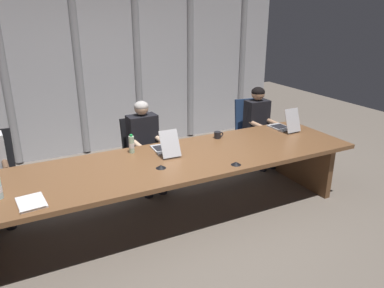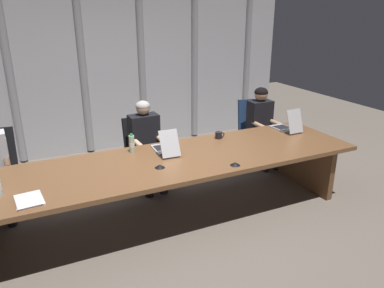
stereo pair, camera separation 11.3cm
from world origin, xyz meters
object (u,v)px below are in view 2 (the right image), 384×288
object	(u,v)px
laptop_center	(287,126)
person_center	(263,122)
water_bottle_secondary	(132,144)
conference_mic_left_side	(160,166)
spiral_notepad	(29,200)
person_left_mid	(147,140)
conference_mic_middle	(235,164)
office_chair_left_mid	(144,159)
laptop_left_mid	(165,147)
office_chair_center	(254,139)
coffee_mug_near	(219,135)

from	to	relation	value
laptop_center	person_center	distance (m)	0.61
water_bottle_secondary	conference_mic_left_side	distance (m)	0.58
person_center	spiral_notepad	xyz separation A→B (m)	(-3.33, -1.24, 0.06)
conference_mic_left_side	spiral_notepad	world-z (taller)	conference_mic_left_side
person_left_mid	water_bottle_secondary	distance (m)	0.61
water_bottle_secondary	conference_mic_middle	bearing A→B (deg)	-43.90
office_chair_left_mid	water_bottle_secondary	xyz separation A→B (m)	(-0.34, -0.64, 0.49)
person_center	conference_mic_left_side	bearing A→B (deg)	-61.69
conference_mic_left_side	conference_mic_middle	distance (m)	0.80
office_chair_left_mid	person_left_mid	world-z (taller)	person_left_mid
laptop_left_mid	office_chair_center	distance (m)	2.03
office_chair_center	conference_mic_middle	xyz separation A→B (m)	(-1.29, -1.49, 0.39)
water_bottle_secondary	conference_mic_middle	size ratio (longest dim) A/B	2.03
laptop_center	office_chair_left_mid	xyz separation A→B (m)	(-1.82, 0.75, -0.45)
laptop_left_mid	person_left_mid	size ratio (longest dim) A/B	0.42
laptop_center	office_chair_left_mid	bearing A→B (deg)	65.51
person_left_mid	spiral_notepad	world-z (taller)	person_left_mid
water_bottle_secondary	spiral_notepad	xyz separation A→B (m)	(-1.15, -0.75, -0.09)
laptop_left_mid	conference_mic_middle	world-z (taller)	laptop_left_mid
laptop_left_mid	person_center	world-z (taller)	person_center
office_chair_center	spiral_notepad	size ratio (longest dim) A/B	2.95
person_center	water_bottle_secondary	world-z (taller)	person_center
person_left_mid	coffee_mug_near	distance (m)	0.95
conference_mic_left_side	spiral_notepad	distance (m)	1.29
laptop_left_mid	coffee_mug_near	world-z (taller)	laptop_left_mid
coffee_mug_near	conference_mic_left_side	size ratio (longest dim) A/B	1.18
laptop_center	spiral_notepad	bearing A→B (deg)	98.94
spiral_notepad	water_bottle_secondary	bearing A→B (deg)	27.86
person_center	conference_mic_left_side	size ratio (longest dim) A/B	10.82
laptop_center	office_chair_center	xyz separation A→B (m)	(0.01, 0.75, -0.43)
laptop_left_mid	person_left_mid	distance (m)	0.65
office_chair_left_mid	spiral_notepad	world-z (taller)	office_chair_left_mid
water_bottle_secondary	conference_mic_middle	world-z (taller)	water_bottle_secondary
office_chair_left_mid	person_left_mid	distance (m)	0.36
laptop_center	conference_mic_middle	bearing A→B (deg)	117.93
laptop_center	coffee_mug_near	world-z (taller)	laptop_center
laptop_center	conference_mic_left_side	world-z (taller)	laptop_center
water_bottle_secondary	spiral_notepad	size ratio (longest dim) A/B	0.69
office_chair_center	conference_mic_middle	world-z (taller)	office_chair_center
conference_mic_left_side	coffee_mug_near	bearing A→B (deg)	28.53
laptop_left_mid	person_center	size ratio (longest dim) A/B	0.41
laptop_left_mid	water_bottle_secondary	size ratio (longest dim) A/B	2.19
laptop_center	conference_mic_middle	distance (m)	1.47
person_left_mid	conference_mic_middle	distance (m)	1.44
office_chair_center	person_center	world-z (taller)	person_center
laptop_left_mid	laptop_center	bearing A→B (deg)	-85.97
office_chair_center	person_left_mid	xyz separation A→B (m)	(-1.83, -0.16, 0.31)
laptop_center	laptop_left_mid	bearing A→B (deg)	89.34
person_left_mid	office_chair_left_mid	bearing A→B (deg)	178.14
laptop_left_mid	office_chair_left_mid	bearing A→B (deg)	3.55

